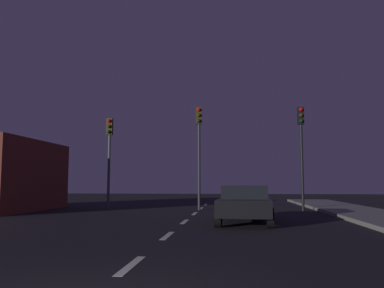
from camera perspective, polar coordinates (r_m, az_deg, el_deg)
The scene contains 11 objects.
ground_plane at distance 11.33m, azimuth -3.11°, elevation -12.88°, with size 80.00×80.00×0.00m, color black.
lane_stripe_second at distance 7.07m, azimuth -8.95°, elevation -17.15°, with size 0.16×1.60×0.01m, color silver.
lane_stripe_third at distance 10.74m, azimuth -3.62°, elevation -13.25°, with size 0.16×1.60×0.01m, color silver.
lane_stripe_fourth at distance 14.48m, azimuth -1.09°, elevation -11.31°, with size 0.16×1.60×0.01m, color silver.
lane_stripe_fifth at distance 18.24m, azimuth 0.38°, elevation -10.16°, with size 0.16×1.60×0.01m, color silver.
lane_stripe_sixth at distance 22.01m, azimuth 1.35°, elevation -9.39°, with size 0.16×1.60×0.01m, color silver.
lane_stripe_seventh at distance 25.80m, azimuth 2.03°, elevation -8.85°, with size 0.16×1.60×0.01m, color silver.
traffic_signal_left at distance 21.53m, azimuth -12.05°, elevation -0.19°, with size 0.32×0.38×4.92m.
traffic_signal_center at distance 20.59m, azimuth 1.03°, elevation 0.86°, with size 0.32×0.38×5.44m.
traffic_signal_right at distance 20.82m, azimuth 15.73°, elevation 0.84°, with size 0.32×0.38×5.34m.
car_stopped_ahead at distance 14.22m, azimuth 7.86°, elevation -8.57°, with size 2.13×4.53×1.32m.
Camera 1 is at (1.75, -4.10, 1.41)m, focal length 36.37 mm.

